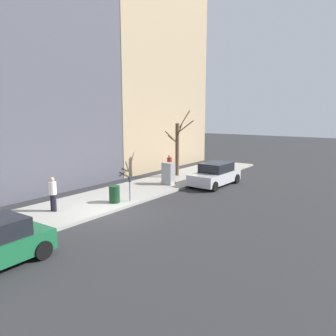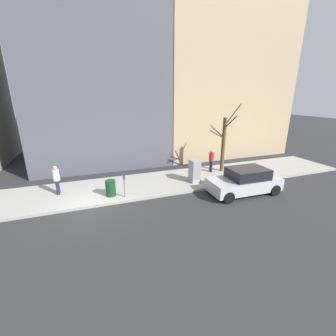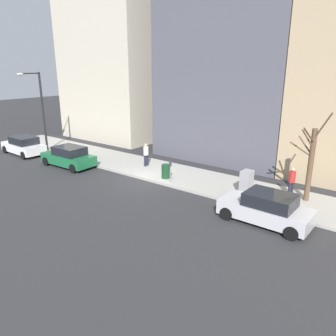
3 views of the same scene
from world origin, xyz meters
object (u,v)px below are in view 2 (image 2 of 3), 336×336
(utility_box, at_px, (194,171))
(pedestrian_near_meter, at_px, (211,159))
(parked_car_silver, at_px, (245,181))
(trash_bin, at_px, (111,188))
(parking_meter, at_px, (124,183))
(office_block_center, at_px, (92,41))
(pedestrian_midblock, at_px, (56,178))
(bare_tree, at_px, (224,142))

(utility_box, bearing_deg, pedestrian_near_meter, -55.95)
(parked_car_silver, height_order, trash_bin, parked_car_silver)
(parking_meter, relative_size, office_block_center, 0.07)
(parking_meter, height_order, utility_box, utility_box)
(office_block_center, bearing_deg, utility_box, -151.50)
(pedestrian_near_meter, xyz_separation_m, pedestrian_midblock, (-0.49, 10.23, 0.00))
(utility_box, relative_size, trash_bin, 1.59)
(office_block_center, bearing_deg, parking_meter, -177.55)
(pedestrian_near_meter, bearing_deg, bare_tree, 97.10)
(parked_car_silver, distance_m, parking_meter, 6.94)
(parked_car_silver, distance_m, pedestrian_midblock, 10.79)
(parking_meter, distance_m, trash_bin, 0.92)
(parked_car_silver, bearing_deg, trash_bin, 76.51)
(parking_meter, bearing_deg, pedestrian_near_meter, -71.64)
(bare_tree, bearing_deg, utility_box, 113.57)
(trash_bin, bearing_deg, parking_meter, -122.65)
(pedestrian_near_meter, bearing_deg, parked_car_silver, 15.56)
(parking_meter, relative_size, pedestrian_midblock, 0.81)
(utility_box, bearing_deg, parking_meter, 100.30)
(pedestrian_midblock, bearing_deg, pedestrian_near_meter, -84.84)
(utility_box, bearing_deg, parked_car_silver, -138.57)
(parking_meter, bearing_deg, office_block_center, 2.45)
(pedestrian_near_meter, height_order, office_block_center, office_block_center)
(pedestrian_near_meter, height_order, pedestrian_midblock, same)
(parking_meter, relative_size, trash_bin, 1.50)
(parking_meter, bearing_deg, utility_box, -79.70)
(parking_meter, height_order, pedestrian_near_meter, pedestrian_near_meter)
(pedestrian_midblock, bearing_deg, utility_box, -93.78)
(bare_tree, relative_size, pedestrian_midblock, 2.94)
(parked_car_silver, distance_m, bare_tree, 4.04)
(parking_meter, relative_size, bare_tree, 0.28)
(parked_car_silver, distance_m, trash_bin, 7.73)
(parking_meter, bearing_deg, pedestrian_midblock, 63.66)
(parking_meter, distance_m, utility_box, 4.76)
(parked_car_silver, xyz_separation_m, bare_tree, (3.64, -0.80, 1.57))
(bare_tree, height_order, office_block_center, office_block_center)
(parked_car_silver, relative_size, pedestrian_near_meter, 2.55)
(pedestrian_midblock, bearing_deg, parking_meter, -113.94)
(pedestrian_midblock, distance_m, office_block_center, 12.61)
(utility_box, distance_m, trash_bin, 5.40)
(trash_bin, relative_size, pedestrian_near_meter, 0.54)
(pedestrian_near_meter, bearing_deg, office_block_center, -123.57)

